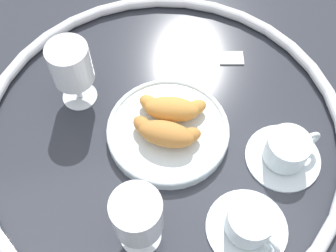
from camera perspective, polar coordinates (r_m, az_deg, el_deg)
The scene contains 10 objects.
ground_plane at distance 0.80m, azimuth -0.76°, elevation -0.78°, with size 2.20×2.20×0.00m, color #2D3038.
table_chrome_rim at distance 0.79m, azimuth -0.77°, elevation -0.34°, with size 0.69×0.69×0.02m, color silver.
pastry_plate at distance 0.79m, azimuth 0.00°, elevation -0.64°, with size 0.23×0.23×0.02m.
croissant_large at distance 0.75m, azimuth -0.46°, elevation -1.02°, with size 0.12×0.10×0.04m.
croissant_small at distance 0.78m, azimuth 0.53°, elevation 2.39°, with size 0.13×0.09×0.04m.
coffee_cup_near at distance 0.78m, azimuth 15.58°, elevation -3.27°, with size 0.14×0.14×0.06m.
coffee_cup_far at distance 0.71m, azimuth 10.87°, elevation -12.79°, with size 0.14×0.14×0.06m.
juice_glass_left at distance 0.79m, azimuth -12.85°, elevation 7.69°, with size 0.08×0.08×0.14m.
juice_glass_right at distance 0.63m, azimuth -4.12°, elevation -12.07°, with size 0.08×0.08×0.14m.
sugar_packet at distance 0.91m, azimuth 8.51°, elevation 9.07°, with size 0.05×0.03×0.01m, color white.
Camera 1 is at (-0.09, -0.39, 0.69)m, focal length 45.50 mm.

